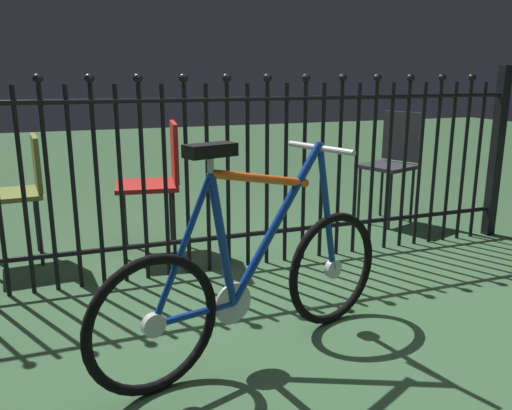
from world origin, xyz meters
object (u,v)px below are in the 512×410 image
Objects in this scene: chair_red at (159,174)px; chair_charcoal at (394,156)px; bicycle at (254,280)px; chair_olive at (20,185)px.

chair_charcoal is at bearing 2.41° from chair_red.
bicycle is at bearing -137.91° from chair_charcoal.
bicycle is 1.57m from chair_red.
bicycle is 1.94m from chair_olive.
chair_olive is (-0.88, 0.09, -0.03)m from chair_red.
bicycle reaches higher than chair_charcoal.
chair_olive is (-2.82, 0.01, -0.04)m from chair_charcoal.
chair_red is at bearing -177.59° from chair_charcoal.
chair_olive is (-1.01, 1.64, 0.17)m from bicycle.
chair_olive is at bearing 179.82° from chair_charcoal.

